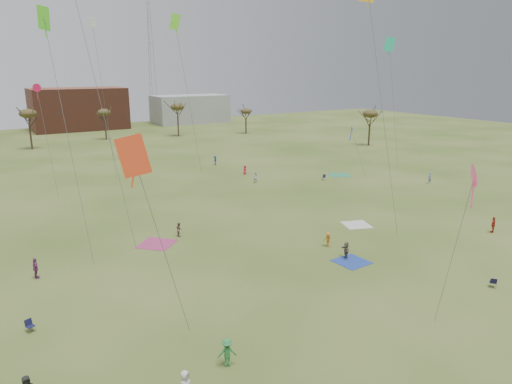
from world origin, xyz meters
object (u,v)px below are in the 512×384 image
camp_chair_center (493,284)px  radio_tower (151,63)px  camp_chair_right (324,178)px  camp_chair_left (30,328)px  flyer_near_center (227,353)px  spectator_fore_a (493,225)px

camp_chair_center → radio_tower: 134.42m
camp_chair_center → camp_chair_right: size_ratio=1.00×
camp_chair_left → camp_chair_right: 52.31m
flyer_near_center → radio_tower: radio_tower is taller
spectator_fore_a → camp_chair_center: bearing=15.6°
camp_chair_center → camp_chair_right: (12.95, 37.15, 0.00)m
flyer_near_center → radio_tower: (42.28, 129.47, 18.31)m
flyer_near_center → spectator_fore_a: bearing=-153.2°
spectator_fore_a → radio_tower: bearing=-109.3°
camp_chair_center → radio_tower: radio_tower is taller
camp_chair_left → radio_tower: (51.95, 119.01, 18.95)m
flyer_near_center → camp_chair_right: flyer_near_center is taller
flyer_near_center → camp_chair_right: 50.55m
flyer_near_center → spectator_fore_a: flyer_near_center is taller
spectator_fore_a → camp_chair_left: (-45.86, 4.92, -0.64)m
spectator_fore_a → camp_chair_center: size_ratio=2.06×
flyer_near_center → camp_chair_left: bearing=-29.2°
flyer_near_center → camp_chair_left: flyer_near_center is taller
spectator_fore_a → flyer_near_center: bearing=-7.8°
flyer_near_center → camp_chair_left: size_ratio=2.06×
flyer_near_center → spectator_fore_a: size_ratio=1.00×
spectator_fore_a → camp_chair_right: bearing=-107.3°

